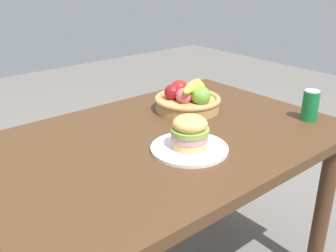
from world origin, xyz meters
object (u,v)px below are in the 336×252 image
fruit_basket (188,99)px  soda_can (310,105)px  plate (189,148)px  sandwich (190,131)px

fruit_basket → soda_can: bearing=-53.6°
soda_can → fruit_basket: 0.51m
soda_can → plate: bearing=169.1°
soda_can → fruit_basket: size_ratio=0.43×
sandwich → fruit_basket: size_ratio=0.46×
plate → fruit_basket: 0.40m
plate → fruit_basket: size_ratio=0.93×
plate → sandwich: bearing=0.0°
plate → sandwich: (0.00, 0.00, 0.06)m
plate → fruit_basket: (0.27, 0.30, 0.04)m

